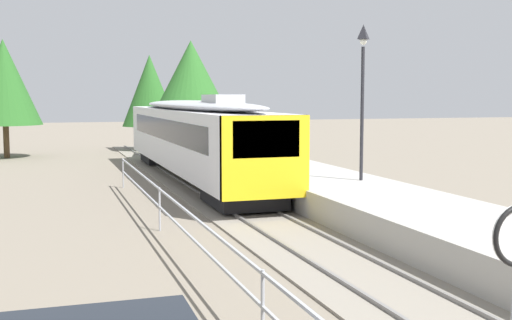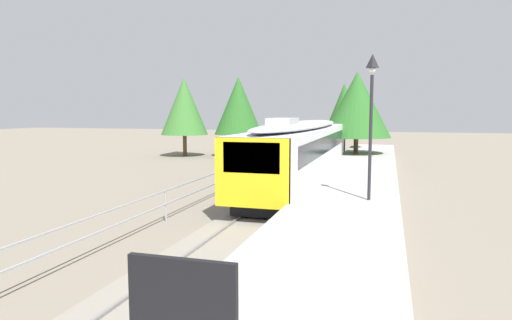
# 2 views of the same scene
# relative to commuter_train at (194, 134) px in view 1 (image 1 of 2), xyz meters

# --- Properties ---
(ground_plane) EXTENTS (160.00, 160.00, 0.00)m
(ground_plane) POSITION_rel_commuter_train_xyz_m (-3.00, -9.11, -2.15)
(ground_plane) COLOR slate
(track_rails) EXTENTS (3.20, 60.00, 0.14)m
(track_rails) POSITION_rel_commuter_train_xyz_m (0.00, -9.11, -2.11)
(track_rails) COLOR gray
(track_rails) RESTS_ON ground
(commuter_train) EXTENTS (2.82, 19.91, 3.74)m
(commuter_train) POSITION_rel_commuter_train_xyz_m (0.00, 0.00, 0.00)
(commuter_train) COLOR silver
(commuter_train) RESTS_ON track_rails
(station_platform) EXTENTS (3.90, 60.00, 0.90)m
(station_platform) POSITION_rel_commuter_train_xyz_m (3.25, -9.11, -1.70)
(station_platform) COLOR #A8A59E
(station_platform) RESTS_ON ground
(platform_lamp_mid_platform) EXTENTS (0.34, 0.34, 5.35)m
(platform_lamp_mid_platform) POSITION_rel_commuter_train_xyz_m (4.08, -8.17, 2.48)
(platform_lamp_mid_platform) COLOR #232328
(platform_lamp_mid_platform) RESTS_ON station_platform
(carpark_fence) EXTENTS (0.06, 36.06, 1.25)m
(carpark_fence) POSITION_rel_commuter_train_xyz_m (-3.30, -19.11, -1.24)
(carpark_fence) COLOR #9EA0A5
(carpark_fence) RESTS_ON ground
(tree_behind_carpark) EXTENTS (5.28, 5.28, 7.25)m
(tree_behind_carpark) POSITION_rel_commuter_train_xyz_m (2.26, 10.72, 2.56)
(tree_behind_carpark) COLOR brown
(tree_behind_carpark) RESTS_ON ground
(tree_behind_station_far) EXTENTS (3.90, 3.90, 6.74)m
(tree_behind_station_far) POSITION_rel_commuter_train_xyz_m (0.68, 16.98, 2.08)
(tree_behind_station_far) COLOR brown
(tree_behind_station_far) RESTS_ON ground
(tree_distant_centre) EXTENTS (4.45, 4.45, 7.36)m
(tree_distant_centre) POSITION_rel_commuter_train_xyz_m (-8.71, 14.49, 2.55)
(tree_distant_centre) COLOR brown
(tree_distant_centre) RESTS_ON ground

